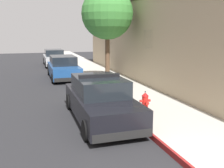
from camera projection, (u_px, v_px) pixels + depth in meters
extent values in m
cube|color=#232326|center=(7.00, 101.00, 12.51)|extent=(30.81, 60.00, 0.20)
cube|color=#ADA89E|center=(124.00, 89.00, 14.25)|extent=(2.86, 60.00, 0.17)
cube|color=maroon|center=(98.00, 91.00, 13.81)|extent=(0.08, 60.00, 0.17)
cube|color=tan|center=(198.00, 43.00, 15.27)|extent=(6.54, 26.21, 5.08)
cube|color=black|center=(148.00, 39.00, 14.26)|extent=(0.06, 1.30, 1.10)
cube|color=black|center=(109.00, 37.00, 21.12)|extent=(0.06, 1.30, 1.10)
cube|color=black|center=(100.00, 104.00, 9.36)|extent=(1.84, 4.80, 0.76)
cube|color=black|center=(99.00, 85.00, 9.36)|extent=(1.64, 2.50, 0.60)
cube|color=black|center=(122.00, 135.00, 7.22)|extent=(1.76, 0.16, 0.24)
cube|color=black|center=(87.00, 97.00, 11.60)|extent=(1.76, 0.16, 0.24)
cylinder|color=black|center=(70.00, 102.00, 10.74)|extent=(0.22, 0.64, 0.64)
cylinder|color=black|center=(109.00, 98.00, 11.25)|extent=(0.22, 0.64, 0.64)
cylinder|color=black|center=(87.00, 130.00, 7.56)|extent=(0.22, 0.64, 0.64)
cylinder|color=black|center=(141.00, 124.00, 8.07)|extent=(0.22, 0.64, 0.64)
cube|color=black|center=(99.00, 76.00, 9.25)|extent=(1.48, 0.20, 0.12)
cube|color=red|center=(90.00, 76.00, 9.14)|extent=(0.44, 0.18, 0.11)
cube|color=#1E33E0|center=(109.00, 75.00, 9.35)|extent=(0.44, 0.18, 0.11)
cube|color=navy|center=(64.00, 70.00, 18.00)|extent=(1.84, 4.80, 0.76)
cube|color=black|center=(63.00, 60.00, 18.01)|extent=(1.64, 2.50, 0.60)
cube|color=black|center=(68.00, 79.00, 15.86)|extent=(1.76, 0.16, 0.24)
cube|color=black|center=(60.00, 69.00, 20.24)|extent=(1.76, 0.16, 0.24)
cylinder|color=black|center=(49.00, 71.00, 19.39)|extent=(0.22, 0.64, 0.64)
cylinder|color=black|center=(72.00, 70.00, 19.90)|extent=(0.22, 0.64, 0.64)
cylinder|color=black|center=(53.00, 78.00, 16.21)|extent=(0.22, 0.64, 0.64)
cylinder|color=black|center=(80.00, 77.00, 16.72)|extent=(0.22, 0.64, 0.64)
cube|color=#B2B5BA|center=(54.00, 60.00, 25.04)|extent=(1.84, 4.80, 0.76)
cube|color=black|center=(54.00, 53.00, 25.05)|extent=(1.64, 2.50, 0.60)
cube|color=black|center=(57.00, 65.00, 22.90)|extent=(1.76, 0.16, 0.24)
cube|color=black|center=(52.00, 60.00, 27.28)|extent=(1.76, 0.16, 0.24)
cylinder|color=black|center=(44.00, 61.00, 26.43)|extent=(0.22, 0.64, 0.64)
cylinder|color=black|center=(61.00, 60.00, 26.94)|extent=(0.22, 0.64, 0.64)
cylinder|color=black|center=(46.00, 65.00, 23.25)|extent=(0.22, 0.64, 0.64)
cylinder|color=black|center=(66.00, 64.00, 23.76)|extent=(0.22, 0.64, 0.64)
cylinder|color=#4C4C51|center=(145.00, 109.00, 10.10)|extent=(0.32, 0.32, 0.06)
cylinder|color=red|center=(145.00, 102.00, 10.05)|extent=(0.24, 0.24, 0.50)
cone|color=red|center=(145.00, 94.00, 9.99)|extent=(0.28, 0.28, 0.14)
cylinder|color=#4C4C51|center=(145.00, 92.00, 9.97)|extent=(0.05, 0.05, 0.06)
cylinder|color=red|center=(141.00, 101.00, 9.99)|extent=(0.10, 0.10, 0.10)
cylinder|color=red|center=(149.00, 100.00, 10.09)|extent=(0.10, 0.10, 0.10)
cylinder|color=red|center=(147.00, 103.00, 9.88)|extent=(0.13, 0.12, 0.13)
cylinder|color=brown|center=(107.00, 57.00, 15.63)|extent=(0.28, 0.28, 3.02)
sphere|color=#387A33|center=(107.00, 13.00, 15.12)|extent=(3.05, 3.05, 3.05)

